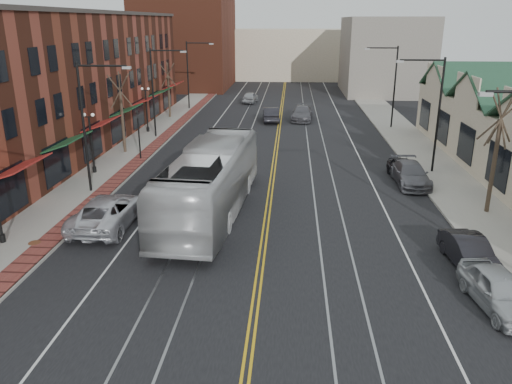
# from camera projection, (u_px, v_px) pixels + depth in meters

# --- Properties ---
(ground) EXTENTS (160.00, 160.00, 0.00)m
(ground) POSITION_uv_depth(u_px,v_px,m) (248.00, 361.00, 16.19)
(ground) COLOR black
(ground) RESTS_ON ground
(sidewalk_left) EXTENTS (4.00, 120.00, 0.15)m
(sidewalk_left) POSITION_uv_depth(u_px,v_px,m) (106.00, 173.00, 35.84)
(sidewalk_left) COLOR gray
(sidewalk_left) RESTS_ON ground
(sidewalk_right) EXTENTS (4.00, 120.00, 0.15)m
(sidewalk_right) POSITION_uv_depth(u_px,v_px,m) (447.00, 181.00, 34.23)
(sidewalk_right) COLOR gray
(sidewalk_right) RESTS_ON ground
(building_left) EXTENTS (10.00, 50.00, 11.00)m
(building_left) POSITION_uv_depth(u_px,v_px,m) (47.00, 84.00, 41.15)
(building_left) COLOR maroon
(building_left) RESTS_ON ground
(backdrop_left) EXTENTS (14.00, 18.00, 14.00)m
(backdrop_left) POSITION_uv_depth(u_px,v_px,m) (187.00, 43.00, 81.02)
(backdrop_left) COLOR maroon
(backdrop_left) RESTS_ON ground
(backdrop_mid) EXTENTS (22.00, 14.00, 9.00)m
(backdrop_mid) POSITION_uv_depth(u_px,v_px,m) (286.00, 54.00, 94.91)
(backdrop_mid) COLOR #C1B395
(backdrop_mid) RESTS_ON ground
(backdrop_right) EXTENTS (12.00, 16.00, 11.00)m
(backdrop_right) POSITION_uv_depth(u_px,v_px,m) (385.00, 56.00, 74.71)
(backdrop_right) COLOR slate
(backdrop_right) RESTS_ON ground
(streetlight_l_1) EXTENTS (3.33, 0.25, 8.00)m
(streetlight_l_1) POSITION_uv_depth(u_px,v_px,m) (90.00, 115.00, 30.39)
(streetlight_l_1) COLOR black
(streetlight_l_1) RESTS_ON sidewalk_left
(streetlight_l_2) EXTENTS (3.33, 0.25, 8.00)m
(streetlight_l_2) POSITION_uv_depth(u_px,v_px,m) (157.00, 84.00, 45.48)
(streetlight_l_2) COLOR black
(streetlight_l_2) RESTS_ON sidewalk_left
(streetlight_l_3) EXTENTS (3.33, 0.25, 8.00)m
(streetlight_l_3) POSITION_uv_depth(u_px,v_px,m) (191.00, 68.00, 60.58)
(streetlight_l_3) COLOR black
(streetlight_l_3) RESTS_ON sidewalk_left
(streetlight_r_1) EXTENTS (3.33, 0.25, 8.00)m
(streetlight_r_1) POSITION_uv_depth(u_px,v_px,m) (433.00, 104.00, 34.57)
(streetlight_r_1) COLOR black
(streetlight_r_1) RESTS_ON sidewalk_right
(streetlight_r_2) EXTENTS (3.33, 0.25, 8.00)m
(streetlight_r_2) POSITION_uv_depth(u_px,v_px,m) (391.00, 78.00, 49.66)
(streetlight_r_2) COLOR black
(streetlight_r_2) RESTS_ON sidewalk_right
(lamppost_l_2) EXTENTS (0.84, 0.28, 4.27)m
(lamppost_l_2) POSITION_uv_depth(u_px,v_px,m) (92.00, 144.00, 35.20)
(lamppost_l_2) COLOR black
(lamppost_l_2) RESTS_ON sidewalk_left
(lamppost_l_3) EXTENTS (0.84, 0.28, 4.27)m
(lamppost_l_3) POSITION_uv_depth(u_px,v_px,m) (147.00, 111.00, 48.41)
(lamppost_l_3) COLOR black
(lamppost_l_3) RESTS_ON sidewalk_left
(tree_left_near) EXTENTS (1.78, 1.37, 6.48)m
(tree_left_near) POSITION_uv_depth(u_px,v_px,m) (122.00, 111.00, 40.41)
(tree_left_near) COLOR #382B21
(tree_left_near) RESTS_ON sidewalk_left
(tree_left_far) EXTENTS (1.66, 1.28, 6.02)m
(tree_left_far) POSITION_uv_depth(u_px,v_px,m) (169.00, 89.00, 55.58)
(tree_left_far) COLOR #382B21
(tree_left_far) RESTS_ON sidewalk_left
(tree_right_mid) EXTENTS (1.90, 1.46, 6.93)m
(tree_right_mid) POSITION_uv_depth(u_px,v_px,m) (496.00, 150.00, 27.34)
(tree_right_mid) COLOR #382B21
(tree_right_mid) RESTS_ON sidewalk_right
(manhole_far) EXTENTS (0.60, 0.60, 0.02)m
(manhole_far) POSITION_uv_depth(u_px,v_px,m) (35.00, 243.00, 24.44)
(manhole_far) COLOR #592D19
(manhole_far) RESTS_ON sidewalk_left
(traffic_signal) EXTENTS (0.18, 0.15, 3.80)m
(traffic_signal) POSITION_uv_depth(u_px,v_px,m) (139.00, 131.00, 38.78)
(traffic_signal) COLOR black
(traffic_signal) RESTS_ON sidewalk_left
(transit_bus) EXTENTS (4.27, 14.19, 3.90)m
(transit_bus) POSITION_uv_depth(u_px,v_px,m) (211.00, 181.00, 27.96)
(transit_bus) COLOR silver
(transit_bus) RESTS_ON ground
(parked_suv) EXTENTS (2.80, 6.00, 1.66)m
(parked_suv) POSITION_uv_depth(u_px,v_px,m) (108.00, 211.00, 26.58)
(parked_suv) COLOR silver
(parked_suv) RESTS_ON ground
(parked_car_a) EXTENTS (2.29, 4.52, 1.48)m
(parked_car_a) POSITION_uv_depth(u_px,v_px,m) (499.00, 290.00, 18.99)
(parked_car_a) COLOR #B4B7BC
(parked_car_a) RESTS_ON ground
(parked_car_b) EXTENTS (1.80, 4.24, 1.36)m
(parked_car_b) POSITION_uv_depth(u_px,v_px,m) (469.00, 252.00, 22.24)
(parked_car_b) COLOR black
(parked_car_b) RESTS_ON ground
(parked_car_c) EXTENTS (2.12, 5.08, 1.47)m
(parked_car_c) POSITION_uv_depth(u_px,v_px,m) (410.00, 174.00, 33.44)
(parked_car_c) COLOR slate
(parked_car_c) RESTS_ON ground
(parked_car_d) EXTENTS (1.96, 4.16, 1.38)m
(parked_car_d) POSITION_uv_depth(u_px,v_px,m) (404.00, 169.00, 34.65)
(parked_car_d) COLOR black
(parked_car_d) RESTS_ON ground
(distant_car_left) EXTENTS (2.04, 4.84, 1.55)m
(distant_car_left) POSITION_uv_depth(u_px,v_px,m) (271.00, 114.00, 54.45)
(distant_car_left) COLOR black
(distant_car_left) RESTS_ON ground
(distant_car_right) EXTENTS (2.63, 5.55, 1.56)m
(distant_car_right) POSITION_uv_depth(u_px,v_px,m) (302.00, 113.00, 55.11)
(distant_car_right) COLOR #59585F
(distant_car_right) RESTS_ON ground
(distant_car_far) EXTENTS (2.10, 4.49, 1.49)m
(distant_car_far) POSITION_uv_depth(u_px,v_px,m) (250.00, 97.00, 66.99)
(distant_car_far) COLOR #9EA0A5
(distant_car_far) RESTS_ON ground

